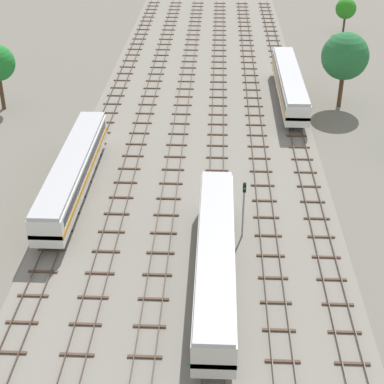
# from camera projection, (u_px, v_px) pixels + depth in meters

# --- Properties ---
(ground_plane) EXTENTS (480.00, 480.00, 0.00)m
(ground_plane) POSITION_uv_depth(u_px,v_px,m) (199.00, 123.00, 75.44)
(ground_plane) COLOR slate
(ballast_bed) EXTENTS (27.30, 176.00, 0.01)m
(ballast_bed) POSITION_uv_depth(u_px,v_px,m) (199.00, 123.00, 75.44)
(ballast_bed) COLOR gray
(ballast_bed) RESTS_ON ground
(track_far_left) EXTENTS (2.40, 126.00, 0.29)m
(track_far_left) POSITION_uv_depth(u_px,v_px,m) (107.00, 117.00, 76.67)
(track_far_left) COLOR #47382D
(track_far_left) RESTS_ON ground
(track_left) EXTENTS (2.40, 126.00, 0.29)m
(track_left) POSITION_uv_depth(u_px,v_px,m) (144.00, 118.00, 76.50)
(track_left) COLOR #47382D
(track_left) RESTS_ON ground
(track_centre_left) EXTENTS (2.40, 126.00, 0.29)m
(track_centre_left) POSITION_uv_depth(u_px,v_px,m) (181.00, 118.00, 76.32)
(track_centre_left) COLOR #47382D
(track_centre_left) RESTS_ON ground
(track_centre) EXTENTS (2.40, 126.00, 0.29)m
(track_centre) POSITION_uv_depth(u_px,v_px,m) (218.00, 119.00, 76.14)
(track_centre) COLOR #47382D
(track_centre) RESTS_ON ground
(track_centre_right) EXTENTS (2.40, 126.00, 0.29)m
(track_centre_right) POSITION_uv_depth(u_px,v_px,m) (255.00, 120.00, 75.97)
(track_centre_right) COLOR #47382D
(track_centre_right) RESTS_ON ground
(track_right) EXTENTS (2.40, 126.00, 0.29)m
(track_right) POSITION_uv_depth(u_px,v_px,m) (293.00, 120.00, 75.79)
(track_right) COLOR #47382D
(track_right) RESTS_ON ground
(passenger_coach_centre_nearest) EXTENTS (2.96, 22.00, 3.80)m
(passenger_coach_centre_nearest) POSITION_uv_depth(u_px,v_px,m) (216.00, 256.00, 47.08)
(passenger_coach_centre_nearest) COLOR beige
(passenger_coach_centre_nearest) RESTS_ON ground
(passenger_coach_far_left_near) EXTENTS (2.96, 22.00, 3.80)m
(passenger_coach_far_left_near) POSITION_uv_depth(u_px,v_px,m) (73.00, 170.00, 59.22)
(passenger_coach_far_left_near) COLOR white
(passenger_coach_far_left_near) RESTS_ON ground
(passenger_coach_right_mid) EXTENTS (2.96, 22.00, 3.80)m
(passenger_coach_right_mid) POSITION_uv_depth(u_px,v_px,m) (289.00, 83.00, 80.16)
(passenger_coach_right_mid) COLOR white
(passenger_coach_right_mid) RESTS_ON ground
(signal_post_nearest) EXTENTS (0.28, 0.47, 5.54)m
(signal_post_nearest) POSITION_uv_depth(u_px,v_px,m) (244.00, 202.00, 52.24)
(signal_post_nearest) COLOR gray
(signal_post_nearest) RESTS_ON ground
(lineside_tree_0) EXTENTS (5.97, 5.97, 9.72)m
(lineside_tree_0) POSITION_uv_depth(u_px,v_px,m) (345.00, 56.00, 76.74)
(lineside_tree_0) COLOR #4C331E
(lineside_tree_0) RESTS_ON ground
(lineside_tree_1) EXTENTS (3.64, 3.64, 6.12)m
(lineside_tree_1) POSITION_uv_depth(u_px,v_px,m) (346.00, 9.00, 107.98)
(lineside_tree_1) COLOR #4C331E
(lineside_tree_1) RESTS_ON ground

